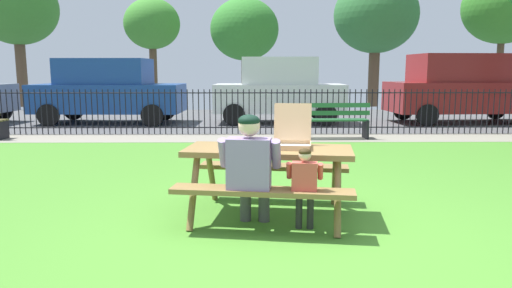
{
  "coord_description": "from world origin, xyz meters",
  "views": [
    {
      "loc": [
        -0.4,
        -4.43,
        1.61
      ],
      "look_at": [
        -0.33,
        1.04,
        0.75
      ],
      "focal_mm": 33.14,
      "sensor_mm": 36.0,
      "label": 1
    }
  ],
  "objects_px": {
    "far_tree_midright": "(376,16)",
    "far_tree_right": "(504,7)",
    "pizza_slice_on_table": "(253,148)",
    "adult_at_table": "(250,167)",
    "picnic_table_foreground": "(269,164)",
    "parked_car_center": "(279,90)",
    "parked_car_left": "(108,90)",
    "park_bench_center": "(334,121)",
    "child_at_table": "(305,182)",
    "parked_car_right": "(466,87)",
    "far_tree_center": "(244,30)",
    "pizza_box_open": "(292,137)",
    "far_tree_left": "(17,9)",
    "far_tree_midleft": "(152,25)"
  },
  "relations": [
    {
      "from": "park_bench_center",
      "to": "parked_car_right",
      "type": "relative_size",
      "value": 0.34
    },
    {
      "from": "pizza_slice_on_table",
      "to": "far_tree_center",
      "type": "relative_size",
      "value": 0.06
    },
    {
      "from": "parked_car_center",
      "to": "parked_car_right",
      "type": "xyz_separation_m",
      "value": [
        5.7,
        0.0,
        0.09
      ]
    },
    {
      "from": "child_at_table",
      "to": "parked_car_center",
      "type": "distance_m",
      "value": 9.94
    },
    {
      "from": "far_tree_left",
      "to": "far_tree_right",
      "type": "bearing_deg",
      "value": 0.0
    },
    {
      "from": "pizza_slice_on_table",
      "to": "park_bench_center",
      "type": "relative_size",
      "value": 0.17
    },
    {
      "from": "adult_at_table",
      "to": "pizza_box_open",
      "type": "bearing_deg",
      "value": 50.97
    },
    {
      "from": "adult_at_table",
      "to": "far_tree_midright",
      "type": "relative_size",
      "value": 0.21
    },
    {
      "from": "parked_car_left",
      "to": "far_tree_right",
      "type": "relative_size",
      "value": 0.76
    },
    {
      "from": "far_tree_midright",
      "to": "parked_car_right",
      "type": "bearing_deg",
      "value": -80.31
    },
    {
      "from": "adult_at_table",
      "to": "far_tree_left",
      "type": "xyz_separation_m",
      "value": [
        -9.99,
        16.41,
        3.51
      ]
    },
    {
      "from": "adult_at_table",
      "to": "far_tree_midright",
      "type": "height_order",
      "value": "far_tree_midright"
    },
    {
      "from": "adult_at_table",
      "to": "far_tree_right",
      "type": "relative_size",
      "value": 0.2
    },
    {
      "from": "child_at_table",
      "to": "parked_car_left",
      "type": "height_order",
      "value": "parked_car_left"
    },
    {
      "from": "pizza_slice_on_table",
      "to": "adult_at_table",
      "type": "bearing_deg",
      "value": -93.19
    },
    {
      "from": "parked_car_right",
      "to": "far_tree_center",
      "type": "height_order",
      "value": "far_tree_center"
    },
    {
      "from": "adult_at_table",
      "to": "child_at_table",
      "type": "distance_m",
      "value": 0.56
    },
    {
      "from": "far_tree_center",
      "to": "far_tree_right",
      "type": "xyz_separation_m",
      "value": [
        11.26,
        0.0,
        0.95
      ]
    },
    {
      "from": "far_tree_center",
      "to": "far_tree_midright",
      "type": "distance_m",
      "value": 5.73
    },
    {
      "from": "picnic_table_foreground",
      "to": "parked_car_right",
      "type": "bearing_deg",
      "value": 55.62
    },
    {
      "from": "parked_car_left",
      "to": "park_bench_center",
      "type": "bearing_deg",
      "value": -28.42
    },
    {
      "from": "pizza_box_open",
      "to": "parked_car_left",
      "type": "xyz_separation_m",
      "value": [
        -4.75,
        9.25,
        0.12
      ]
    },
    {
      "from": "child_at_table",
      "to": "parked_car_right",
      "type": "xyz_separation_m",
      "value": [
        6.06,
        9.92,
        0.57
      ]
    },
    {
      "from": "child_at_table",
      "to": "far_tree_right",
      "type": "distance_m",
      "value": 19.92
    },
    {
      "from": "pizza_slice_on_table",
      "to": "parked_car_right",
      "type": "distance_m",
      "value": 11.45
    },
    {
      "from": "far_tree_left",
      "to": "far_tree_right",
      "type": "xyz_separation_m",
      "value": [
        21.01,
        0.0,
        0.11
      ]
    },
    {
      "from": "adult_at_table",
      "to": "far_tree_right",
      "type": "height_order",
      "value": "far_tree_right"
    },
    {
      "from": "far_tree_midleft",
      "to": "far_tree_midright",
      "type": "bearing_deg",
      "value": -0.0
    },
    {
      "from": "pizza_slice_on_table",
      "to": "parked_car_center",
      "type": "bearing_deg",
      "value": 84.74
    },
    {
      "from": "pizza_box_open",
      "to": "parked_car_center",
      "type": "height_order",
      "value": "parked_car_center"
    },
    {
      "from": "child_at_table",
      "to": "far_tree_midleft",
      "type": "relative_size",
      "value": 0.19
    },
    {
      "from": "picnic_table_foreground",
      "to": "parked_car_center",
      "type": "relative_size",
      "value": 0.51
    },
    {
      "from": "park_bench_center",
      "to": "parked_car_center",
      "type": "bearing_deg",
      "value": 107.77
    },
    {
      "from": "pizza_slice_on_table",
      "to": "park_bench_center",
      "type": "height_order",
      "value": "park_bench_center"
    },
    {
      "from": "picnic_table_foreground",
      "to": "adult_at_table",
      "type": "xyz_separation_m",
      "value": [
        -0.2,
        -0.48,
        0.06
      ]
    },
    {
      "from": "parked_car_right",
      "to": "far_tree_midright",
      "type": "distance_m",
      "value": 7.26
    },
    {
      "from": "picnic_table_foreground",
      "to": "far_tree_midright",
      "type": "height_order",
      "value": "far_tree_midright"
    },
    {
      "from": "pizza_slice_on_table",
      "to": "parked_car_right",
      "type": "xyz_separation_m",
      "value": [
        6.57,
        9.37,
        0.32
      ]
    },
    {
      "from": "pizza_box_open",
      "to": "far_tree_right",
      "type": "relative_size",
      "value": 0.09
    },
    {
      "from": "adult_at_table",
      "to": "far_tree_right",
      "type": "bearing_deg",
      "value": 56.12
    },
    {
      "from": "far_tree_left",
      "to": "adult_at_table",
      "type": "bearing_deg",
      "value": -58.66
    },
    {
      "from": "child_at_table",
      "to": "far_tree_midright",
      "type": "height_order",
      "value": "far_tree_midright"
    },
    {
      "from": "park_bench_center",
      "to": "parked_car_right",
      "type": "distance_m",
      "value": 5.77
    },
    {
      "from": "parked_car_left",
      "to": "far_tree_midleft",
      "type": "distance_m",
      "value": 7.06
    },
    {
      "from": "pizza_slice_on_table",
      "to": "adult_at_table",
      "type": "distance_m",
      "value": 0.46
    },
    {
      "from": "parked_car_left",
      "to": "far_tree_midright",
      "type": "distance_m",
      "value": 12.13
    },
    {
      "from": "picnic_table_foreground",
      "to": "pizza_slice_on_table",
      "type": "relative_size",
      "value": 7.38
    },
    {
      "from": "far_tree_right",
      "to": "pizza_slice_on_table",
      "type": "bearing_deg",
      "value": -124.55
    },
    {
      "from": "pizza_box_open",
      "to": "picnic_table_foreground",
      "type": "bearing_deg",
      "value": -160.61
    },
    {
      "from": "far_tree_midright",
      "to": "far_tree_right",
      "type": "bearing_deg",
      "value": 0.0
    }
  ]
}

